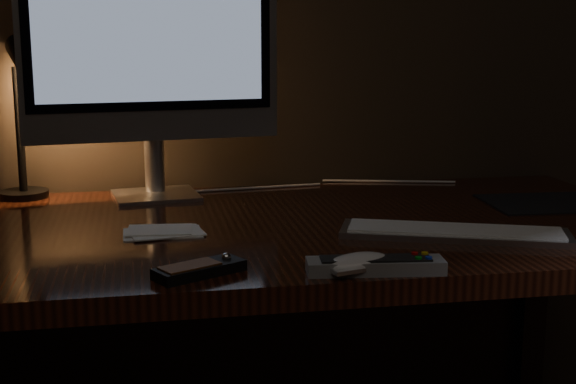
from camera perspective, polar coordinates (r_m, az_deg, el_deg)
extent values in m
cube|color=#35160C|center=(1.50, -2.65, -3.06)|extent=(1.60, 0.75, 0.04)
cube|color=black|center=(2.14, 16.73, -9.61)|extent=(0.06, 0.06, 0.71)
cube|color=black|center=(1.91, -4.05, -8.52)|extent=(1.48, 0.02, 0.51)
cube|color=silver|center=(1.76, -9.38, -0.22)|extent=(0.20, 0.18, 0.01)
cylinder|color=silver|center=(1.78, -9.47, 1.95)|extent=(0.05, 0.05, 0.12)
cube|color=silver|center=(1.72, -9.75, 10.99)|extent=(0.54, 0.10, 0.44)
cube|color=black|center=(1.71, -9.77, 11.98)|extent=(0.51, 0.07, 0.37)
cube|color=#8092AF|center=(1.70, -9.77, 11.98)|extent=(0.47, 0.06, 0.33)
cube|color=silver|center=(1.44, 11.76, -2.82)|extent=(0.41, 0.25, 0.01)
cube|color=black|center=(1.76, 17.91, -0.74)|extent=(0.26, 0.21, 0.00)
ellipsoid|color=white|center=(1.20, 5.09, -5.25)|extent=(0.12, 0.08, 0.02)
cube|color=black|center=(1.19, -6.31, -5.51)|extent=(0.15, 0.11, 0.02)
cube|color=brown|center=(1.19, -6.32, -5.11)|extent=(0.10, 0.08, 0.00)
sphere|color=silver|center=(1.19, -6.32, -5.05)|extent=(0.01, 0.01, 0.01)
cube|color=gray|center=(1.21, 6.24, -5.25)|extent=(0.21, 0.08, 0.02)
cube|color=black|center=(1.20, 6.25, -4.73)|extent=(0.17, 0.06, 0.00)
cylinder|color=red|center=(1.20, 6.25, -4.59)|extent=(0.01, 0.01, 0.00)
cylinder|color=#0C8C19|center=(1.20, 6.25, -4.59)|extent=(0.01, 0.01, 0.00)
cylinder|color=gold|center=(1.20, 6.25, -4.59)|extent=(0.01, 0.01, 0.00)
cylinder|color=#1433BF|center=(1.20, 6.25, -4.59)|extent=(0.01, 0.01, 0.00)
cube|color=white|center=(1.44, -8.91, -2.82)|extent=(0.14, 0.09, 0.01)
cylinder|color=black|center=(1.82, -18.26, -0.15)|extent=(0.13, 0.13, 0.02)
cylinder|color=black|center=(1.80, -18.54, 4.23)|extent=(0.02, 0.02, 0.27)
cone|color=black|center=(1.75, -18.06, 8.55)|extent=(0.13, 0.15, 0.13)
sphere|color=#FFB266|center=(1.73, -17.45, 7.62)|extent=(0.03, 0.03, 0.03)
cylinder|color=white|center=(1.86, 2.42, 0.46)|extent=(0.65, 0.08, 0.01)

